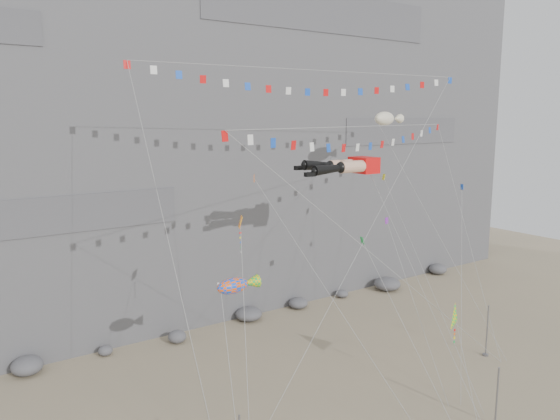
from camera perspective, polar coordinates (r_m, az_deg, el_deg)
name	(u,v)px	position (r m, az deg, el deg)	size (l,w,h in m)	color
ground	(371,391)	(42.17, 9.54, -18.13)	(120.00, 120.00, 0.00)	gray
cliff	(177,68)	(64.34, -10.72, 14.34)	(80.00, 28.00, 50.00)	slate
talus_boulders	(249,314)	(54.24, -3.28, -10.83)	(60.00, 3.00, 1.20)	#5E5E63
anchor_pole_center	(497,396)	(39.31, 21.73, -17.65)	(0.12, 0.12, 3.96)	slate
anchor_pole_right	(487,331)	(49.16, 20.82, -11.70)	(0.12, 0.12, 4.38)	slate
legs_kite	(345,166)	(42.73, 6.83, 4.55)	(7.09, 14.84, 20.94)	red
flag_banner_upper	(317,71)	(43.59, 3.88, 14.33)	(29.68, 12.83, 29.90)	red
flag_banner_lower	(365,127)	(40.29, 8.85, 8.60)	(28.83, 10.78, 22.30)	red
harlequin_kite	(240,223)	(35.01, -4.15, -1.38)	(4.60, 8.05, 15.24)	red
fish_windsock	(233,286)	(34.60, -4.97, -7.94)	(4.60, 6.33, 11.09)	#F8560C
delta_kite	(456,319)	(40.19, 17.89, -10.74)	(3.12, 4.35, 7.64)	#E3B70B
blimp_windsock	(385,119)	(51.78, 10.88, 9.31)	(4.31, 14.14, 23.29)	beige
small_kite_a	(257,182)	(39.28, -2.46, 2.93)	(4.38, 14.24, 20.68)	#E55A13
small_kite_b	(388,223)	(44.64, 11.17, -1.36)	(3.07, 9.37, 14.52)	purple
small_kite_c	(363,243)	(39.72, 8.70, -3.41)	(1.08, 9.78, 14.14)	green
small_kite_d	(385,180)	(49.89, 10.91, 3.10)	(5.97, 15.80, 21.41)	yellow
small_kite_e	(462,192)	(46.32, 18.48, 1.84)	(7.61, 6.72, 16.81)	blue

